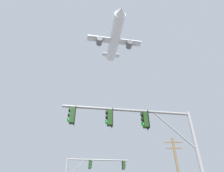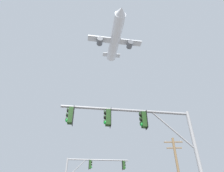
% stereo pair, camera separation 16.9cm
% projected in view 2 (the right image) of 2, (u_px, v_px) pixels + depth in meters
% --- Properties ---
extents(signal_pole_near, '(7.38, 1.53, 6.31)m').
position_uv_depth(signal_pole_near, '(141.00, 132.00, 10.25)').
color(signal_pole_near, gray).
rests_on(signal_pole_near, ground).
extents(airplane, '(16.16, 20.91, 5.70)m').
position_uv_depth(airplane, '(115.00, 39.00, 56.04)').
color(airplane, white).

